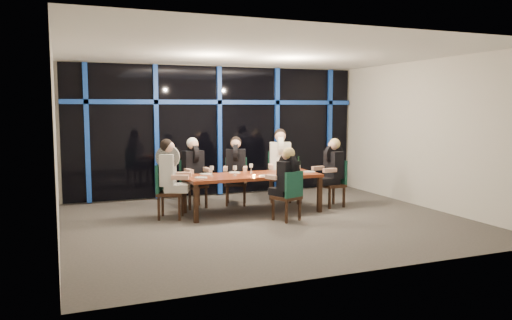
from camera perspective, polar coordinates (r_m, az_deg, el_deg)
The scene contains 29 objects.
room at distance 8.81m, azimuth 1.45°, elevation 5.94°, with size 7.04×7.00×3.02m.
window_wall at distance 11.58m, azimuth -4.22°, elevation 3.59°, with size 6.86×0.43×2.94m.
dining_table at distance 9.65m, azimuth -0.44°, elevation -2.06°, with size 2.60×1.00×0.75m.
chair_far_left at distance 10.29m, azimuth -7.30°, elevation -2.37°, with size 0.52×0.52×0.98m.
chair_far_mid at distance 10.54m, azimuth -2.30°, elevation -2.12°, with size 0.59×0.59×0.98m.
chair_far_right at distance 10.92m, azimuth 2.74°, elevation -1.54°, with size 0.64×0.64×1.08m.
chair_end_left at distance 9.32m, azimuth -10.28°, elevation -3.20°, with size 0.60×0.60×1.00m.
chair_end_right at distance 10.43m, azimuth 9.04°, elevation -2.34°, with size 0.49×0.49×0.96m.
chair_near_mid at distance 8.97m, azimuth 3.87°, elevation -3.82°, with size 0.54×0.54×0.91m.
diner_far_left at distance 10.17m, azimuth -7.13°, elevation -0.27°, with size 0.53×0.65×0.95m.
diner_far_mid at distance 10.41m, azimuth -2.33°, elevation -0.07°, with size 0.60×0.67×0.95m.
diner_far_right at distance 10.78m, azimuth 2.79°, elevation 0.63°, with size 0.65×0.74×1.05m.
diner_end_left at distance 9.25m, azimuth -9.81°, elevation -0.78°, with size 0.69×0.62×0.98m.
diner_end_right at distance 10.33m, azimuth 8.71°, elevation -0.28°, with size 0.62×0.50×0.94m.
diner_near_mid at distance 8.97m, azimuth 3.53°, elevation -1.48°, with size 0.55×0.62×0.88m.
plate_far_left at distance 9.68m, azimuth -5.74°, elevation -1.61°, with size 0.24×0.24×0.01m, color white.
plate_far_mid at distance 9.88m, azimuth -2.47°, elevation -1.43°, with size 0.24×0.24×0.01m, color white.
plate_far_right at distance 10.25m, azimuth 3.05°, elevation -1.16°, with size 0.24×0.24×0.01m, color white.
plate_end_left at distance 9.20m, azimuth -6.32°, elevation -2.02°, with size 0.24×0.24×0.01m, color white.
plate_end_right at distance 10.03m, azimuth 6.09°, elevation -1.35°, with size 0.24×0.24×0.01m, color white.
plate_near_mid at distance 9.38m, azimuth 1.06°, elevation -1.82°, with size 0.24×0.24×0.01m, color white.
wine_bottle at distance 9.93m, azimuth 4.89°, elevation -0.72°, with size 0.08×0.08×0.33m.
water_pitcher at distance 9.80m, azimuth 4.24°, elevation -0.96°, with size 0.12×0.11×0.20m.
tea_light at distance 9.36m, azimuth -0.25°, elevation -1.79°, with size 0.05×0.05×0.03m, color #FFAD4C.
wine_glass_a at distance 9.43m, azimuth -2.43°, elevation -0.97°, with size 0.07×0.07×0.19m.
wine_glass_b at distance 9.84m, azimuth -0.56°, elevation -0.72°, with size 0.07×0.07×0.18m.
wine_glass_c at distance 9.74m, azimuth 2.63°, elevation -0.74°, with size 0.08×0.08×0.19m.
wine_glass_d at distance 9.42m, azimuth -5.09°, elevation -0.99°, with size 0.08×0.08×0.19m.
wine_glass_e at distance 10.06m, azimuth 4.29°, elevation -0.70°, with size 0.06×0.06×0.16m.
Camera 1 is at (-3.46, -8.11, 2.03)m, focal length 35.00 mm.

